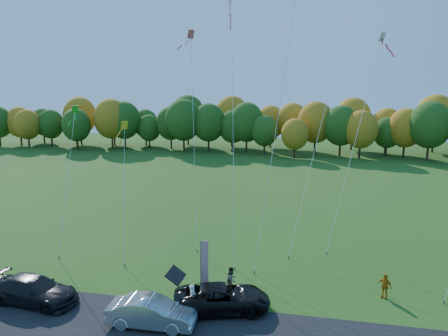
% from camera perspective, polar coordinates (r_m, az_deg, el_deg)
% --- Properties ---
extents(ground, '(160.00, 160.00, 0.00)m').
position_cam_1_polar(ground, '(28.28, -2.60, -16.45)').
color(ground, '#224C14').
extents(asphalt_strip, '(90.00, 6.00, 0.01)m').
position_cam_1_polar(asphalt_strip, '(24.93, -5.04, -20.58)').
color(asphalt_strip, black).
rests_on(asphalt_strip, ground).
extents(tree_line, '(116.00, 12.00, 10.00)m').
position_cam_1_polar(tree_line, '(80.57, 7.17, 1.74)').
color(tree_line, '#1E4711').
rests_on(tree_line, ground).
extents(black_suv, '(6.10, 4.06, 1.56)m').
position_cam_1_polar(black_suv, '(26.45, -0.24, -16.61)').
color(black_suv, black).
rests_on(black_suv, ground).
extents(silver_sedan, '(4.92, 1.87, 1.60)m').
position_cam_1_polar(silver_sedan, '(25.30, -9.45, -18.09)').
color(silver_sedan, '#AEAEB3').
rests_on(silver_sedan, ground).
extents(dark_truck_a, '(5.72, 2.76, 1.61)m').
position_cam_1_polar(dark_truck_a, '(29.57, -23.60, -14.40)').
color(dark_truck_a, black).
rests_on(dark_truck_a, ground).
extents(person_tailgate_a, '(0.43, 0.64, 1.73)m').
position_cam_1_polar(person_tailgate_a, '(26.25, -4.09, -16.66)').
color(person_tailgate_a, white).
rests_on(person_tailgate_a, ground).
extents(person_tailgate_b, '(0.87, 0.96, 1.61)m').
position_cam_1_polar(person_tailgate_b, '(28.55, 1.01, -14.35)').
color(person_tailgate_b, gray).
rests_on(person_tailgate_b, ground).
extents(person_east, '(0.96, 0.86, 1.56)m').
position_cam_1_polar(person_east, '(29.52, 20.24, -14.24)').
color(person_east, '#C57412').
rests_on(person_east, ground).
extents(feather_flag, '(0.46, 0.27, 3.75)m').
position_cam_1_polar(feather_flag, '(27.25, -2.68, -12.23)').
color(feather_flag, '#999999').
rests_on(feather_flag, ground).
extents(kite_delta_blue, '(3.92, 11.96, 22.93)m').
position_cam_1_polar(kite_delta_blue, '(34.76, 1.13, 7.98)').
color(kite_delta_blue, '#4C3F33').
rests_on(kite_delta_blue, ground).
extents(kite_parafoil_orange, '(7.14, 12.85, 26.52)m').
position_cam_1_polar(kite_parafoil_orange, '(37.48, 13.88, 10.84)').
color(kite_parafoil_orange, '#4C3F33').
rests_on(kite_parafoil_orange, ground).
extents(kite_delta_red, '(3.69, 8.92, 25.11)m').
position_cam_1_polar(kite_delta_red, '(32.32, 7.55, 9.77)').
color(kite_delta_red, '#4C3F33').
rests_on(kite_delta_red, ground).
extents(kite_diamond_yellow, '(2.83, 6.44, 10.29)m').
position_cam_1_polar(kite_diamond_yellow, '(34.58, -12.88, -2.77)').
color(kite_diamond_yellow, '#4C3F33').
rests_on(kite_diamond_yellow, ground).
extents(kite_diamond_green, '(1.05, 4.68, 11.58)m').
position_cam_1_polar(kite_diamond_green, '(36.02, -19.75, -0.88)').
color(kite_diamond_green, '#4C3F33').
rests_on(kite_diamond_green, ground).
extents(kite_diamond_white, '(4.59, 7.27, 17.50)m').
position_cam_1_polar(kite_diamond_white, '(36.58, 16.79, 3.46)').
color(kite_diamond_white, '#4C3F33').
rests_on(kite_diamond_white, ground).
extents(kite_diamond_pink, '(2.95, 7.78, 17.97)m').
position_cam_1_polar(kite_diamond_pink, '(36.48, -3.99, 4.28)').
color(kite_diamond_pink, '#4C3F33').
rests_on(kite_diamond_pink, ground).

